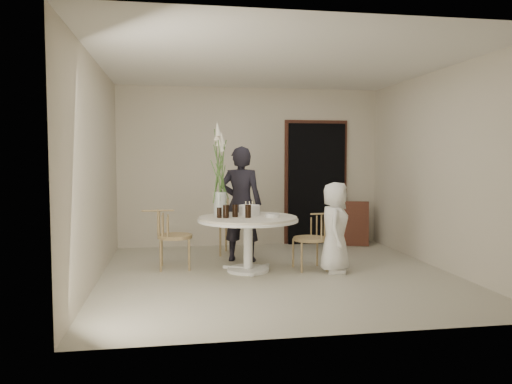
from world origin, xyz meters
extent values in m
plane|color=#BDB6A1|center=(0.00, 0.00, 0.00)|extent=(4.50, 4.50, 0.00)
plane|color=silver|center=(0.00, 0.00, 2.70)|extent=(4.50, 4.50, 0.00)
plane|color=beige|center=(0.00, 2.25, 1.35)|extent=(4.50, 0.00, 4.50)
plane|color=beige|center=(0.00, -2.25, 1.35)|extent=(4.50, 0.00, 4.50)
plane|color=beige|center=(-2.25, 0.00, 1.35)|extent=(0.00, 4.50, 4.50)
plane|color=beige|center=(2.25, 0.00, 1.35)|extent=(0.00, 4.50, 4.50)
cube|color=black|center=(1.15, 2.19, 1.05)|extent=(1.00, 0.10, 2.10)
cube|color=brown|center=(1.15, 2.23, 1.11)|extent=(1.12, 0.03, 2.22)
cylinder|color=white|center=(-0.35, 0.25, 0.02)|extent=(0.56, 0.56, 0.04)
cylinder|color=white|center=(-0.35, 0.25, 0.34)|extent=(0.12, 0.12, 0.65)
cylinder|color=white|center=(-0.35, 0.25, 0.68)|extent=(1.33, 1.33, 0.03)
cylinder|color=#EEE4CE|center=(-0.35, 0.25, 0.71)|extent=(1.30, 1.30, 0.04)
cube|color=brown|center=(1.69, 1.87, 0.38)|extent=(0.60, 0.33, 0.76)
cylinder|color=tan|center=(-0.62, 1.30, 0.24)|extent=(0.03, 0.03, 0.49)
cylinder|color=tan|center=(-0.21, 1.16, 0.24)|extent=(0.03, 0.03, 0.49)
cylinder|color=tan|center=(-0.49, 1.71, 0.24)|extent=(0.03, 0.03, 0.49)
cylinder|color=tan|center=(-0.08, 1.57, 0.24)|extent=(0.03, 0.03, 0.49)
cylinder|color=tan|center=(-0.35, 1.43, 0.51)|extent=(0.54, 0.54, 0.05)
cylinder|color=tan|center=(0.30, 0.38, 0.20)|extent=(0.03, 0.03, 0.40)
cylinder|color=tan|center=(0.33, 0.03, 0.20)|extent=(0.03, 0.03, 0.40)
cylinder|color=tan|center=(0.65, 0.41, 0.20)|extent=(0.03, 0.03, 0.40)
cylinder|color=tan|center=(0.68, 0.06, 0.20)|extent=(0.03, 0.03, 0.40)
cylinder|color=tan|center=(0.49, 0.22, 0.42)|extent=(0.44, 0.44, 0.04)
cylinder|color=tan|center=(-1.12, 0.39, 0.21)|extent=(0.03, 0.03, 0.42)
cylinder|color=tan|center=(-1.12, 0.77, 0.21)|extent=(0.03, 0.03, 0.42)
cylinder|color=tan|center=(-1.50, 0.40, 0.21)|extent=(0.03, 0.03, 0.42)
cylinder|color=tan|center=(-1.49, 0.77, 0.21)|extent=(0.03, 0.03, 0.42)
cylinder|color=tan|center=(-1.31, 0.58, 0.44)|extent=(0.47, 0.47, 0.05)
imported|color=black|center=(-0.35, 0.92, 0.84)|extent=(0.70, 0.57, 1.67)
imported|color=white|center=(0.77, -0.01, 0.60)|extent=(0.56, 0.68, 1.19)
cylinder|color=white|center=(-0.30, 0.43, 0.80)|extent=(0.29, 0.29, 0.14)
cylinder|color=#F6DF9B|center=(-0.30, 0.43, 0.89)|extent=(0.01, 0.01, 0.05)
cylinder|color=#F6DF9B|center=(-0.26, 0.47, 0.89)|extent=(0.01, 0.01, 0.05)
cylinder|color=#F6DF9B|center=(-0.35, 0.45, 0.89)|extent=(0.01, 0.01, 0.05)
cylinder|color=black|center=(-0.65, 0.17, 0.82)|extent=(0.10, 0.10, 0.17)
cylinder|color=black|center=(-0.36, 0.14, 0.81)|extent=(0.09, 0.09, 0.17)
cylinder|color=black|center=(-0.74, 0.19, 0.80)|extent=(0.08, 0.08, 0.14)
cylinder|color=black|center=(-0.52, 0.25, 0.81)|extent=(0.10, 0.10, 0.17)
cylinder|color=white|center=(-0.04, 0.16, 0.75)|extent=(0.25, 0.25, 0.05)
cylinder|color=silver|center=(-0.70, 0.44, 0.89)|extent=(0.17, 0.17, 0.32)
cylinder|color=#4A7532|center=(-0.67, 0.45, 1.29)|extent=(0.01, 0.01, 0.80)
cone|color=white|center=(-0.67, 0.45, 1.69)|extent=(0.08, 0.08, 0.21)
cylinder|color=#4A7532|center=(-0.70, 0.47, 1.33)|extent=(0.01, 0.01, 0.87)
cone|color=white|center=(-0.70, 0.47, 1.76)|extent=(0.08, 0.08, 0.21)
cylinder|color=#4A7532|center=(-0.73, 0.45, 1.36)|extent=(0.01, 0.01, 0.94)
cone|color=white|center=(-0.73, 0.45, 1.83)|extent=(0.08, 0.08, 0.21)
cylinder|color=#4A7532|center=(-0.73, 0.42, 1.39)|extent=(0.01, 0.01, 1.01)
cone|color=white|center=(-0.73, 0.42, 1.90)|extent=(0.08, 0.08, 0.21)
cylinder|color=#4A7532|center=(-0.70, 0.40, 1.29)|extent=(0.01, 0.01, 0.80)
cone|color=white|center=(-0.70, 0.40, 1.69)|extent=(0.08, 0.08, 0.21)
cylinder|color=#4A7532|center=(-0.67, 0.42, 1.33)|extent=(0.01, 0.01, 0.87)
cone|color=white|center=(-0.67, 0.42, 1.76)|extent=(0.08, 0.08, 0.21)
camera|label=1|loc=(-1.32, -6.24, 1.52)|focal=35.00mm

